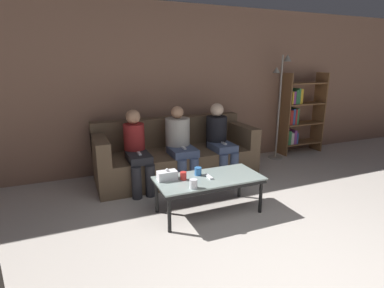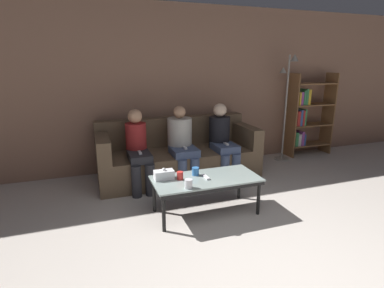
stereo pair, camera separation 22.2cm
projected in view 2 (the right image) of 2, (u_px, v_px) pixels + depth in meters
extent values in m
cube|color=#8C6651|center=(168.00, 89.00, 4.83)|extent=(12.00, 0.06, 2.60)
cube|color=brown|center=(179.00, 164.00, 4.58)|extent=(2.39, 0.91, 0.43)
cube|color=brown|center=(172.00, 131.00, 4.79)|extent=(2.39, 0.20, 0.45)
cube|color=brown|center=(102.00, 147.00, 4.13)|extent=(0.18, 0.91, 0.31)
cube|color=brown|center=(244.00, 135.00, 4.83)|extent=(0.18, 0.91, 0.31)
cube|color=#8C9E99|center=(206.00, 179.00, 3.41)|extent=(1.22, 0.57, 0.02)
cube|color=black|center=(206.00, 181.00, 3.42)|extent=(1.19, 0.56, 0.04)
cylinder|color=black|center=(164.00, 215.00, 3.08)|extent=(0.04, 0.04, 0.38)
cylinder|color=black|center=(258.00, 199.00, 3.44)|extent=(0.04, 0.04, 0.38)
cylinder|color=black|center=(154.00, 196.00, 3.51)|extent=(0.04, 0.04, 0.38)
cylinder|color=black|center=(239.00, 184.00, 3.86)|extent=(0.04, 0.04, 0.38)
cylinder|color=silver|center=(189.00, 184.00, 3.12)|extent=(0.08, 0.08, 0.10)
cylinder|color=red|center=(180.00, 176.00, 3.35)|extent=(0.07, 0.07, 0.09)
cylinder|color=#3372BF|center=(195.00, 171.00, 3.48)|extent=(0.08, 0.08, 0.09)
cube|color=white|center=(164.00, 175.00, 3.36)|extent=(0.22, 0.12, 0.10)
sphere|color=white|center=(164.00, 170.00, 3.35)|extent=(0.04, 0.04, 0.04)
cube|color=white|center=(206.00, 177.00, 3.41)|extent=(0.04, 0.15, 0.02)
cube|color=brown|center=(291.00, 116.00, 5.48)|extent=(0.02, 0.32, 1.53)
cube|color=brown|center=(328.00, 113.00, 5.75)|extent=(0.02, 0.32, 1.53)
cube|color=brown|center=(307.00, 144.00, 5.77)|extent=(0.85, 0.32, 0.02)
cube|color=#38844C|center=(293.00, 138.00, 5.62)|extent=(0.06, 0.24, 0.26)
cube|color=silver|center=(296.00, 139.00, 5.65)|extent=(0.06, 0.24, 0.23)
cube|color=#8E4293|center=(299.00, 138.00, 5.67)|extent=(0.06, 0.24, 0.27)
cube|color=#33569E|center=(301.00, 139.00, 5.69)|extent=(0.03, 0.24, 0.22)
cube|color=brown|center=(309.00, 125.00, 5.67)|extent=(0.85, 0.32, 0.02)
cube|color=red|center=(295.00, 118.00, 5.52)|extent=(0.06, 0.24, 0.27)
cube|color=#33569E|center=(298.00, 117.00, 5.54)|extent=(0.04, 0.24, 0.30)
cube|color=red|center=(300.00, 117.00, 5.56)|extent=(0.04, 0.24, 0.29)
cube|color=#38844C|center=(302.00, 117.00, 5.57)|extent=(0.03, 0.24, 0.30)
cube|color=brown|center=(311.00, 105.00, 5.57)|extent=(0.85, 0.32, 0.02)
cube|color=gold|center=(296.00, 98.00, 5.42)|extent=(0.03, 0.24, 0.23)
cube|color=#8E4293|center=(298.00, 98.00, 5.44)|extent=(0.05, 0.24, 0.24)
cube|color=#38844C|center=(301.00, 97.00, 5.45)|extent=(0.04, 0.24, 0.26)
cube|color=#38844C|center=(303.00, 97.00, 5.47)|extent=(0.04, 0.24, 0.29)
cube|color=gold|center=(306.00, 97.00, 5.48)|extent=(0.05, 0.24, 0.27)
cube|color=brown|center=(313.00, 84.00, 5.47)|extent=(0.85, 0.32, 0.02)
cylinder|color=gray|center=(281.00, 159.00, 5.46)|extent=(0.26, 0.26, 0.02)
cylinder|color=gray|center=(285.00, 109.00, 5.23)|extent=(0.03, 0.03, 1.84)
cone|color=gray|center=(295.00, 58.00, 5.03)|extent=(0.14, 0.14, 0.12)
cone|color=gray|center=(283.00, 70.00, 5.06)|extent=(0.12, 0.12, 0.10)
cylinder|color=#28282D|center=(136.00, 181.00, 3.88)|extent=(0.13, 0.13, 0.43)
cylinder|color=#28282D|center=(150.00, 180.00, 3.94)|extent=(0.13, 0.13, 0.43)
cube|color=#28282D|center=(139.00, 156.00, 4.05)|extent=(0.29, 0.46, 0.10)
cylinder|color=maroon|center=(136.00, 139.00, 4.21)|extent=(0.29, 0.29, 0.47)
sphere|color=tan|center=(135.00, 116.00, 4.13)|extent=(0.20, 0.20, 0.20)
cube|color=white|center=(140.00, 153.00, 3.99)|extent=(0.04, 0.12, 0.02)
cylinder|color=#47567A|center=(183.00, 174.00, 4.13)|extent=(0.13, 0.13, 0.43)
cylinder|color=#47567A|center=(195.00, 173.00, 4.19)|extent=(0.13, 0.13, 0.43)
cube|color=#47567A|center=(184.00, 151.00, 4.28)|extent=(0.36, 0.41, 0.10)
cylinder|color=#B7B2A8|center=(180.00, 135.00, 4.41)|extent=(0.36, 0.36, 0.50)
sphere|color=tan|center=(179.00, 112.00, 4.32)|extent=(0.18, 0.18, 0.18)
cube|color=white|center=(185.00, 148.00, 4.22)|extent=(0.04, 0.12, 0.02)
cylinder|color=#47567A|center=(225.00, 169.00, 4.33)|extent=(0.13, 0.13, 0.43)
cylinder|color=#47567A|center=(236.00, 168.00, 4.39)|extent=(0.13, 0.13, 0.43)
cube|color=#47567A|center=(225.00, 147.00, 4.48)|extent=(0.32, 0.42, 0.10)
cylinder|color=black|center=(219.00, 132.00, 4.62)|extent=(0.32, 0.32, 0.48)
sphere|color=beige|center=(220.00, 110.00, 4.53)|extent=(0.20, 0.20, 0.20)
cube|color=white|center=(226.00, 144.00, 4.42)|extent=(0.04, 0.12, 0.02)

